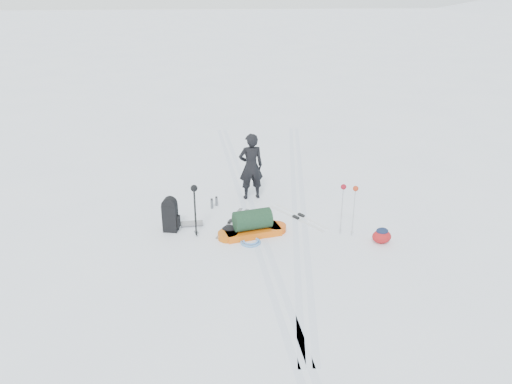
% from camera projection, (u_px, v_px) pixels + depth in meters
% --- Properties ---
extents(ground, '(200.00, 200.00, 0.00)m').
position_uv_depth(ground, '(256.00, 229.00, 12.45)').
color(ground, white).
rests_on(ground, ground).
extents(snow_hill_backdrop, '(359.50, 192.00, 162.45)m').
position_uv_depth(snow_hill_backdrop, '(481.00, 312.00, 121.60)').
color(snow_hill_backdrop, white).
rests_on(snow_hill_backdrop, ground).
extents(ski_tracks, '(3.38, 17.97, 0.01)m').
position_uv_depth(ski_tracks, '(276.00, 213.00, 13.30)').
color(ski_tracks, silver).
rests_on(ski_tracks, ground).
extents(skier, '(0.76, 0.56, 1.90)m').
position_uv_depth(skier, '(251.00, 166.00, 13.87)').
color(skier, black).
rests_on(skier, ground).
extents(pulk_sled, '(1.80, 0.88, 0.66)m').
position_uv_depth(pulk_sled, '(252.00, 226.00, 12.07)').
color(pulk_sled, '#E15D0D').
rests_on(pulk_sled, ground).
extents(expedition_rucksack, '(0.99, 0.45, 0.90)m').
position_uv_depth(expedition_rucksack, '(173.00, 215.00, 12.24)').
color(expedition_rucksack, black).
rests_on(expedition_rucksack, ground).
extents(ski_poles_black, '(0.16, 0.19, 1.34)m').
position_uv_depth(ski_poles_black, '(194.00, 195.00, 11.70)').
color(ski_poles_black, black).
rests_on(ski_poles_black, ground).
extents(ski_poles_silver, '(0.39, 0.26, 1.31)m').
position_uv_depth(ski_poles_silver, '(349.00, 193.00, 11.76)').
color(ski_poles_silver, '#AAACB1').
rests_on(ski_poles_silver, ground).
extents(touring_skis_grey, '(0.93, 1.78, 0.07)m').
position_uv_depth(touring_skis_grey, '(233.00, 223.00, 12.74)').
color(touring_skis_grey, gray).
rests_on(touring_skis_grey, ground).
extents(touring_skis_white, '(1.36, 1.77, 0.07)m').
position_uv_depth(touring_skis_white, '(299.00, 217.00, 13.04)').
color(touring_skis_white, silver).
rests_on(touring_skis_white, ground).
extents(rope_coil, '(0.62, 0.62, 0.06)m').
position_uv_depth(rope_coil, '(251.00, 242.00, 11.80)').
color(rope_coil, '#528BC8').
rests_on(rope_coil, ground).
extents(small_daypack, '(0.47, 0.37, 0.39)m').
position_uv_depth(small_daypack, '(382.00, 236.00, 11.74)').
color(small_daypack, maroon).
rests_on(small_daypack, ground).
extents(thermos_pair, '(0.21, 0.25, 0.28)m').
position_uv_depth(thermos_pair, '(214.00, 202.00, 13.61)').
color(thermos_pair, '#5B5D63').
rests_on(thermos_pair, ground).
extents(stuff_sack, '(0.42, 0.33, 0.25)m').
position_uv_depth(stuff_sack, '(230.00, 230.00, 12.14)').
color(stuff_sack, black).
rests_on(stuff_sack, ground).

